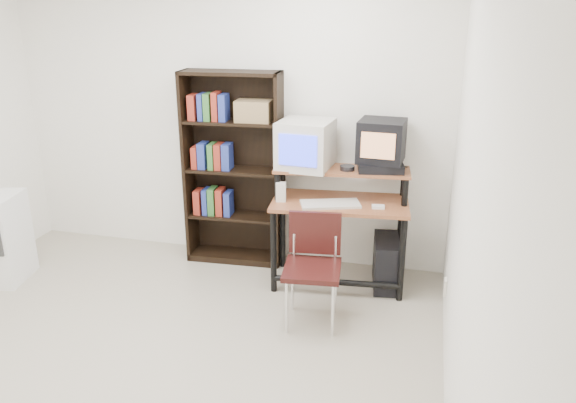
% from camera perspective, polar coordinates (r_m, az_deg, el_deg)
% --- Properties ---
extents(floor, '(4.00, 4.00, 0.01)m').
position_cam_1_polar(floor, '(3.94, -16.24, -16.53)').
color(floor, '#B8AE98').
rests_on(floor, ground).
extents(back_wall, '(4.00, 0.01, 2.60)m').
position_cam_1_polar(back_wall, '(5.11, -6.38, 8.51)').
color(back_wall, white).
rests_on(back_wall, floor).
extents(right_wall, '(0.01, 4.00, 2.60)m').
position_cam_1_polar(right_wall, '(2.86, 17.91, -1.16)').
color(right_wall, white).
rests_on(right_wall, floor).
extents(computer_desk, '(1.16, 0.66, 0.98)m').
position_cam_1_polar(computer_desk, '(4.64, 5.30, -0.59)').
color(computer_desk, '#9B5732').
rests_on(computer_desk, floor).
extents(crt_monitor, '(0.45, 0.46, 0.40)m').
position_cam_1_polar(crt_monitor, '(4.63, 1.80, 5.81)').
color(crt_monitor, beige).
rests_on(crt_monitor, computer_desk).
extents(vcr, '(0.40, 0.32, 0.08)m').
position_cam_1_polar(vcr, '(4.60, 9.37, 3.44)').
color(vcr, black).
rests_on(vcr, computer_desk).
extents(crt_tv, '(0.38, 0.38, 0.34)m').
position_cam_1_polar(crt_tv, '(4.60, 9.48, 6.10)').
color(crt_tv, black).
rests_on(crt_tv, vcr).
extents(cd_spindle, '(0.14, 0.14, 0.05)m').
position_cam_1_polar(cd_spindle, '(4.59, 6.04, 3.34)').
color(cd_spindle, '#26262B').
rests_on(cd_spindle, computer_desk).
extents(keyboard, '(0.51, 0.36, 0.03)m').
position_cam_1_polar(keyboard, '(4.51, 4.31, -0.34)').
color(keyboard, beige).
rests_on(keyboard, computer_desk).
extents(mousepad, '(0.25, 0.21, 0.01)m').
position_cam_1_polar(mousepad, '(4.49, 9.31, -0.83)').
color(mousepad, black).
rests_on(mousepad, computer_desk).
extents(mouse, '(0.11, 0.07, 0.03)m').
position_cam_1_polar(mouse, '(4.48, 9.15, -0.59)').
color(mouse, white).
rests_on(mouse, mousepad).
extents(desk_speaker, '(0.09, 0.09, 0.17)m').
position_cam_1_polar(desk_speaker, '(4.57, -0.72, 0.89)').
color(desk_speaker, beige).
rests_on(desk_speaker, computer_desk).
extents(pc_tower, '(0.26, 0.47, 0.42)m').
position_cam_1_polar(pc_tower, '(4.80, 9.92, -6.13)').
color(pc_tower, black).
rests_on(pc_tower, floor).
extents(school_chair, '(0.45, 0.45, 0.82)m').
position_cam_1_polar(school_chair, '(4.14, 2.58, -5.72)').
color(school_chair, black).
rests_on(school_chair, floor).
extents(bookshelf, '(0.88, 0.34, 1.73)m').
position_cam_1_polar(bookshelf, '(5.03, -5.54, 3.56)').
color(bookshelf, black).
rests_on(bookshelf, floor).
extents(wall_outlet, '(0.02, 0.08, 0.12)m').
position_cam_1_polar(wall_outlet, '(4.32, 15.68, -8.35)').
color(wall_outlet, beige).
rests_on(wall_outlet, right_wall).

